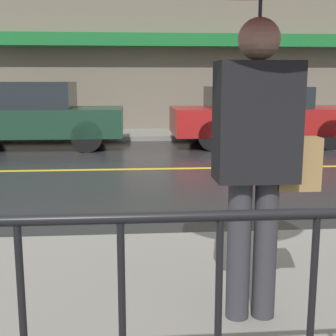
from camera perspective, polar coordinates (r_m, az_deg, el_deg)
name	(u,v)px	position (r m, az deg, el deg)	size (l,w,h in m)	color
ground_plane	(201,168)	(8.09, 4.04, -0.04)	(80.00, 80.00, 0.00)	#262628
sidewalk_near	(326,314)	(3.21, 18.69, -16.56)	(28.00, 2.97, 0.11)	gray
sidewalk_far	(175,134)	(12.79, 0.87, 4.16)	(28.00, 2.02, 0.11)	gray
lane_marking	(201,168)	(8.09, 4.04, -0.01)	(25.20, 0.12, 0.01)	gold
building_storefront	(172,23)	(13.93, 0.45, 17.28)	(28.00, 0.85, 6.28)	#706656
pedestrian	(261,5)	(2.65, 11.29, 18.90)	(1.20, 1.20, 2.16)	#333338
car_dark_green	(33,115)	(10.93, -16.17, 6.27)	(3.90, 1.73, 1.47)	#193828
car_red	(260,115)	(11.12, 11.20, 6.36)	(4.18, 1.83, 1.36)	maroon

